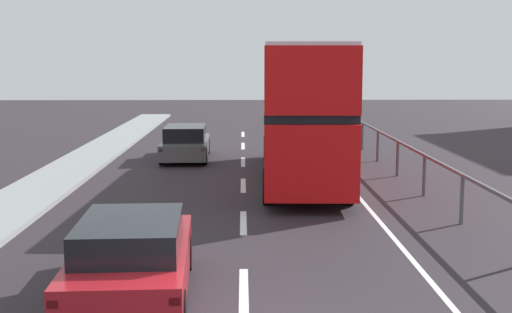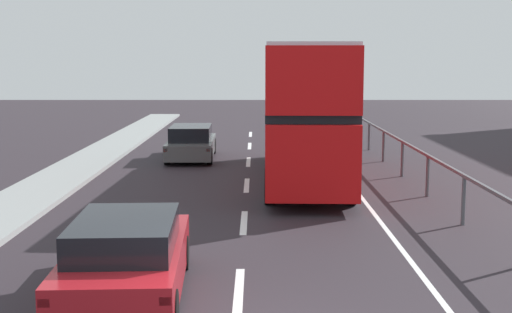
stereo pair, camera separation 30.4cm
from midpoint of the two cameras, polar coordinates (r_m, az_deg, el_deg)
lane_paint_markings at (r=17.96m, az=4.97°, el=-4.73°), size 3.49×46.00×0.01m
bridge_side_railing at (r=18.96m, az=14.61°, el=-1.26°), size 0.10×42.00×1.23m
double_decker_bus_red at (r=22.74m, az=3.38°, el=3.93°), size 2.79×11.16×4.39m
hatchback_car_near at (r=11.72m, az=-10.90°, el=-8.33°), size 2.03×4.57×1.40m
sedan_car_ahead at (r=27.78m, az=-6.13°, el=1.11°), size 1.88×4.58×1.35m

